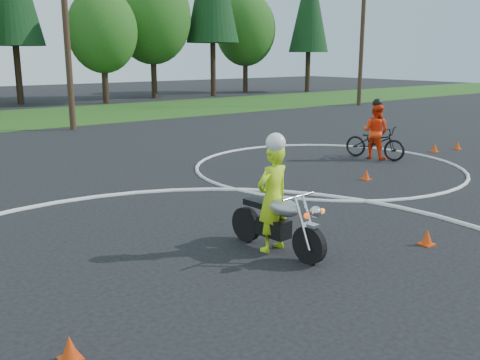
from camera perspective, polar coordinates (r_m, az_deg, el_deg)
course_markings at (r=10.13m, az=1.78°, el=-6.07°), size 19.05×19.05×0.12m
primary_motorcycle at (r=9.25m, az=4.09°, el=-4.49°), size 0.75×2.14×1.12m
rider_primary_grp at (r=9.21m, az=3.53°, el=-1.57°), size 0.73×0.51×2.08m
rider_second_grp at (r=18.18m, az=14.23°, el=4.40°), size 1.20×2.17×1.98m
traffic_cones at (r=11.65m, az=20.61°, el=-3.69°), size 16.49×11.82×0.30m
treeline at (r=42.14m, az=-11.91°, el=17.37°), size 38.20×8.10×14.52m
utility_poles at (r=25.68m, az=-18.17°, el=16.69°), size 41.60×1.12×10.00m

